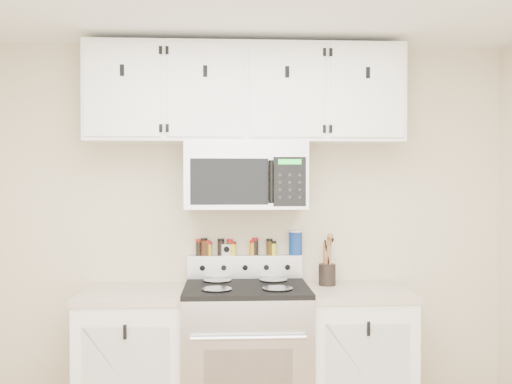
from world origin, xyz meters
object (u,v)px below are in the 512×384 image
salt_canister (296,243)px  range (246,360)px  microwave (246,175)px  utensil_crock (327,273)px

salt_canister → range: bearing=-140.3°
microwave → utensil_crock: size_ratio=2.38×
microwave → salt_canister: bearing=24.6°
salt_canister → utensil_crock: bearing=-37.2°
microwave → salt_canister: 0.58m
range → utensil_crock: (0.53, 0.14, 0.51)m
utensil_crock → salt_canister: size_ratio=1.95×
range → salt_canister: size_ratio=6.70×
microwave → range: bearing=-90.2°
utensil_crock → range: bearing=-165.2°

